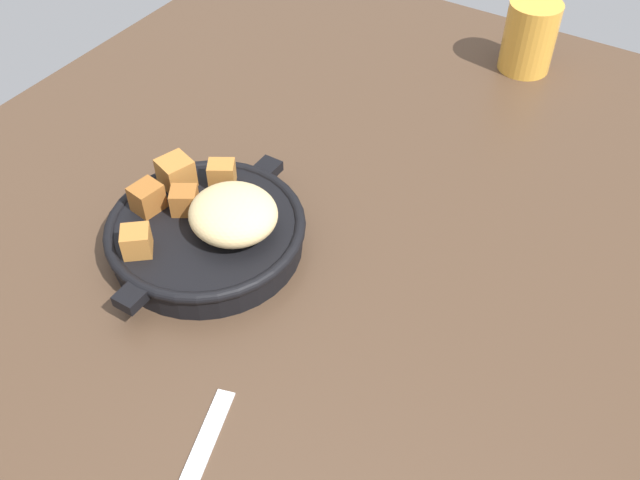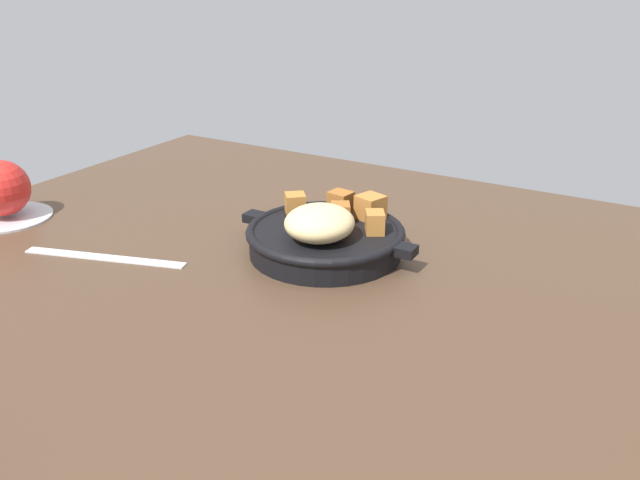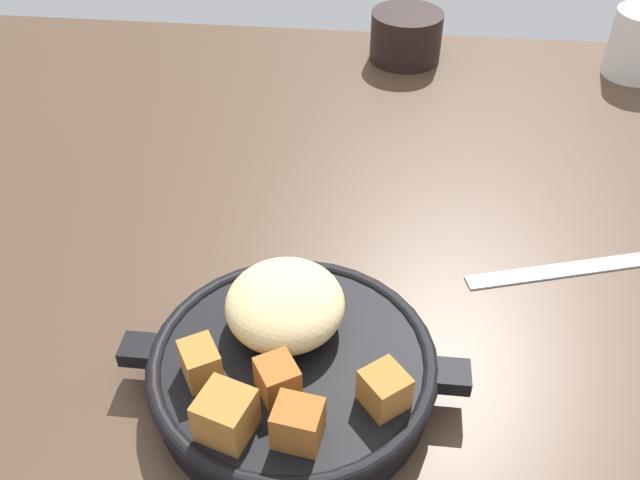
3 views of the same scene
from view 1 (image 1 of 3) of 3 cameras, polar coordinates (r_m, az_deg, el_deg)
The scene contains 3 objects.
ground_plane at distance 72.69cm, azimuth -0.10°, elevation -3.06°, with size 119.32×100.89×2.40cm, color #473323.
cast_iron_skillet at distance 73.06cm, azimuth -8.93°, elevation 0.95°, with size 24.68×20.43×7.58cm.
juice_glass_amber at distance 102.97cm, azimuth 16.47°, elevation 15.39°, with size 7.03×7.03×9.51cm, color gold.
Camera 1 is at (41.04, 25.70, 53.01)cm, focal length 39.87 mm.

